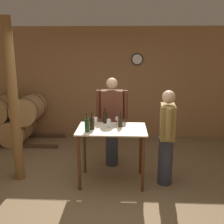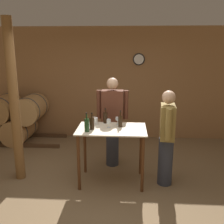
{
  "view_description": "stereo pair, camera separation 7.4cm",
  "coord_description": "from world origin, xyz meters",
  "px_view_note": "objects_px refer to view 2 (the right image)",
  "views": [
    {
      "loc": [
        0.29,
        -3.56,
        2.25
      ],
      "look_at": [
        0.1,
        0.6,
        1.2
      ],
      "focal_mm": 42.0,
      "sensor_mm": 36.0,
      "label": 1
    },
    {
      "loc": [
        0.37,
        -3.56,
        2.25
      ],
      "look_at": [
        0.1,
        0.6,
        1.2
      ],
      "focal_mm": 42.0,
      "sensor_mm": 36.0,
      "label": 2
    }
  ],
  "objects_px": {
    "wooden_post": "(14,103)",
    "wine_glass_near_center": "(118,119)",
    "wine_bottle_right": "(120,121)",
    "wine_bottle_left": "(92,123)",
    "wine_bottle_center": "(105,117)",
    "wine_bottle_far_left": "(87,125)",
    "person_visitor_with_scarf": "(167,137)",
    "wine_glass_near_left": "(109,122)",
    "ice_bucket": "(94,121)",
    "person_host": "(112,120)"
  },
  "relations": [
    {
      "from": "wine_bottle_far_left",
      "to": "person_host",
      "type": "bearing_deg",
      "value": 67.42
    },
    {
      "from": "wine_bottle_center",
      "to": "ice_bucket",
      "type": "xyz_separation_m",
      "value": [
        -0.19,
        -0.08,
        -0.05
      ]
    },
    {
      "from": "wooden_post",
      "to": "ice_bucket",
      "type": "relative_size",
      "value": 22.14
    },
    {
      "from": "person_visitor_with_scarf",
      "to": "person_host",
      "type": "bearing_deg",
      "value": 143.81
    },
    {
      "from": "person_host",
      "to": "ice_bucket",
      "type": "bearing_deg",
      "value": -124.12
    },
    {
      "from": "wine_bottle_far_left",
      "to": "person_visitor_with_scarf",
      "type": "relative_size",
      "value": 0.19
    },
    {
      "from": "wine_glass_near_left",
      "to": "person_visitor_with_scarf",
      "type": "bearing_deg",
      "value": -3.94
    },
    {
      "from": "wine_glass_near_center",
      "to": "person_visitor_with_scarf",
      "type": "height_order",
      "value": "person_visitor_with_scarf"
    },
    {
      "from": "wooden_post",
      "to": "ice_bucket",
      "type": "height_order",
      "value": "wooden_post"
    },
    {
      "from": "ice_bucket",
      "to": "person_host",
      "type": "relative_size",
      "value": 0.07
    },
    {
      "from": "wooden_post",
      "to": "wine_bottle_right",
      "type": "xyz_separation_m",
      "value": [
        1.74,
        0.07,
        -0.3
      ]
    },
    {
      "from": "wine_glass_near_center",
      "to": "person_visitor_with_scarf",
      "type": "distance_m",
      "value": 0.86
    },
    {
      "from": "wine_glass_near_left",
      "to": "person_host",
      "type": "relative_size",
      "value": 0.08
    },
    {
      "from": "wooden_post",
      "to": "wine_glass_near_center",
      "type": "height_order",
      "value": "wooden_post"
    },
    {
      "from": "wine_glass_near_center",
      "to": "person_host",
      "type": "distance_m",
      "value": 0.48
    },
    {
      "from": "person_host",
      "to": "wine_glass_near_center",
      "type": "bearing_deg",
      "value": -75.2
    },
    {
      "from": "wooden_post",
      "to": "wine_bottle_left",
      "type": "relative_size",
      "value": 9.81
    },
    {
      "from": "wine_bottle_far_left",
      "to": "wooden_post",
      "type": "bearing_deg",
      "value": 170.17
    },
    {
      "from": "wine_bottle_left",
      "to": "wine_bottle_center",
      "type": "xyz_separation_m",
      "value": [
        0.19,
        0.36,
        -0.0
      ]
    },
    {
      "from": "wine_bottle_center",
      "to": "wine_glass_near_left",
      "type": "relative_size",
      "value": 1.86
    },
    {
      "from": "wine_glass_near_left",
      "to": "wine_glass_near_center",
      "type": "xyz_separation_m",
      "value": [
        0.14,
        0.16,
        -0.0
      ]
    },
    {
      "from": "person_visitor_with_scarf",
      "to": "wine_bottle_right",
      "type": "bearing_deg",
      "value": 171.45
    },
    {
      "from": "wine_bottle_left",
      "to": "person_host",
      "type": "distance_m",
      "value": 0.78
    },
    {
      "from": "wine_glass_near_left",
      "to": "person_visitor_with_scarf",
      "type": "xyz_separation_m",
      "value": [
        0.94,
        -0.06,
        -0.22
      ]
    },
    {
      "from": "person_host",
      "to": "wooden_post",
      "type": "bearing_deg",
      "value": -158.4
    },
    {
      "from": "person_host",
      "to": "wine_bottle_left",
      "type": "bearing_deg",
      "value": -111.86
    },
    {
      "from": "wine_glass_near_left",
      "to": "person_visitor_with_scarf",
      "type": "distance_m",
      "value": 0.97
    },
    {
      "from": "wine_bottle_right",
      "to": "person_visitor_with_scarf",
      "type": "distance_m",
      "value": 0.79
    },
    {
      "from": "wine_bottle_far_left",
      "to": "wine_bottle_right",
      "type": "relative_size",
      "value": 1.1
    },
    {
      "from": "wine_bottle_center",
      "to": "ice_bucket",
      "type": "relative_size",
      "value": 2.16
    },
    {
      "from": "person_host",
      "to": "person_visitor_with_scarf",
      "type": "distance_m",
      "value": 1.14
    },
    {
      "from": "ice_bucket",
      "to": "wine_glass_near_center",
      "type": "bearing_deg",
      "value": -2.32
    },
    {
      "from": "wooden_post",
      "to": "wine_bottle_center",
      "type": "relative_size",
      "value": 10.24
    },
    {
      "from": "wine_bottle_right",
      "to": "wine_glass_near_left",
      "type": "distance_m",
      "value": 0.2
    },
    {
      "from": "wine_glass_near_center",
      "to": "wine_bottle_center",
      "type": "bearing_deg",
      "value": 156.92
    },
    {
      "from": "wine_bottle_far_left",
      "to": "wine_glass_near_left",
      "type": "xyz_separation_m",
      "value": [
        0.32,
        0.23,
        -0.01
      ]
    },
    {
      "from": "wine_bottle_far_left",
      "to": "wine_glass_near_center",
      "type": "height_order",
      "value": "wine_bottle_far_left"
    },
    {
      "from": "wine_bottle_left",
      "to": "wine_glass_near_left",
      "type": "height_order",
      "value": "wine_bottle_left"
    },
    {
      "from": "wine_bottle_far_left",
      "to": "wine_bottle_left",
      "type": "height_order",
      "value": "wine_bottle_far_left"
    },
    {
      "from": "wine_bottle_far_left",
      "to": "ice_bucket",
      "type": "height_order",
      "value": "wine_bottle_far_left"
    },
    {
      "from": "wine_bottle_center",
      "to": "wooden_post",
      "type": "bearing_deg",
      "value": -169.44
    },
    {
      "from": "wine_bottle_center",
      "to": "person_visitor_with_scarf",
      "type": "bearing_deg",
      "value": -17.56
    },
    {
      "from": "wine_bottle_far_left",
      "to": "wine_bottle_left",
      "type": "relative_size",
      "value": 1.11
    },
    {
      "from": "wooden_post",
      "to": "wine_glass_near_left",
      "type": "relative_size",
      "value": 19.09
    },
    {
      "from": "person_visitor_with_scarf",
      "to": "ice_bucket",
      "type": "bearing_deg",
      "value": 168.47
    },
    {
      "from": "wine_bottle_far_left",
      "to": "wine_bottle_center",
      "type": "height_order",
      "value": "wine_bottle_far_left"
    },
    {
      "from": "wine_bottle_center",
      "to": "wine_glass_near_left",
      "type": "xyz_separation_m",
      "value": [
        0.08,
        -0.26,
        0.0
      ]
    },
    {
      "from": "wine_glass_near_center",
      "to": "wine_bottle_right",
      "type": "bearing_deg",
      "value": -67.23
    },
    {
      "from": "wine_glass_near_center",
      "to": "person_visitor_with_scarf",
      "type": "bearing_deg",
      "value": -16.0
    },
    {
      "from": "wine_bottle_center",
      "to": "wine_glass_near_left",
      "type": "distance_m",
      "value": 0.27
    }
  ]
}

